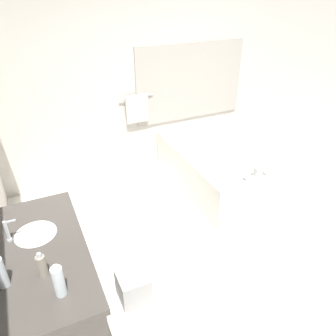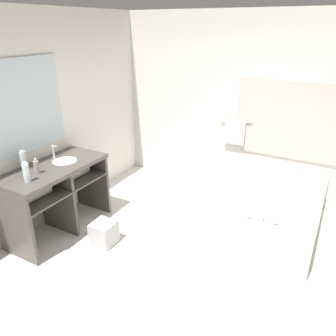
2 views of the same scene
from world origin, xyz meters
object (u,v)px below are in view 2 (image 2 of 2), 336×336
(water_bottle_2, at_px, (26,172))
(waste_bin, at_px, (104,233))
(soap_dispenser, at_px, (37,167))
(water_bottle_1, at_px, (23,160))
(bathtub, at_px, (274,208))

(water_bottle_2, bearing_deg, waste_bin, 38.62)
(soap_dispenser, bearing_deg, water_bottle_1, 175.99)
(bathtub, bearing_deg, water_bottle_1, -149.11)
(water_bottle_2, distance_m, soap_dispenser, 0.22)
(bathtub, distance_m, water_bottle_1, 3.18)
(bathtub, xyz_separation_m, water_bottle_1, (-2.65, -1.59, 0.72))
(bathtub, height_order, water_bottle_2, water_bottle_2)
(water_bottle_1, distance_m, water_bottle_2, 0.38)
(water_bottle_1, distance_m, waste_bin, 1.29)
(waste_bin, bearing_deg, bathtub, 37.32)
(bathtub, xyz_separation_m, water_bottle_2, (-2.34, -1.80, 0.72))
(bathtub, relative_size, soap_dispenser, 9.35)
(water_bottle_1, relative_size, water_bottle_2, 1.02)
(bathtub, distance_m, soap_dispenser, 2.98)
(bathtub, xyz_separation_m, soap_dispenser, (-2.42, -1.60, 0.69))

